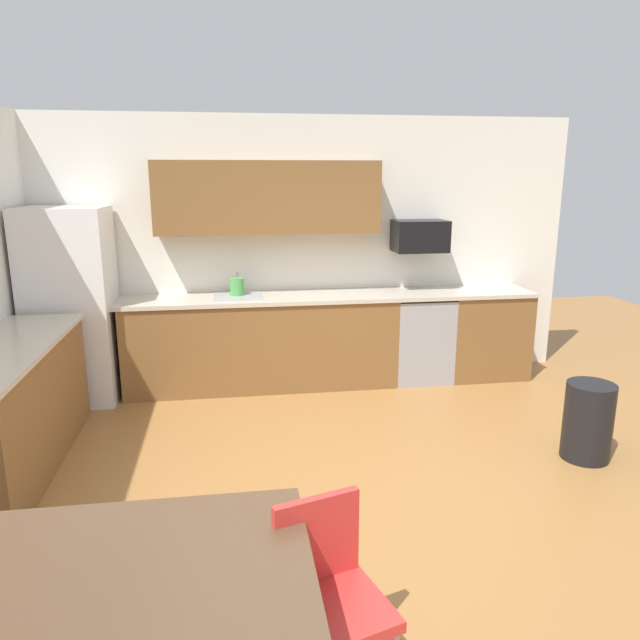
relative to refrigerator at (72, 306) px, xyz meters
name	(u,v)px	position (x,y,z in m)	size (l,w,h in m)	color
ground_plane	(342,500)	(2.18, -2.22, -0.92)	(12.00, 12.00, 0.00)	#9E6B38
wall_back	(296,250)	(2.18, 0.43, 0.43)	(5.80, 0.10, 2.70)	white
cabinet_run_back	(262,343)	(1.78, 0.08, -0.47)	(2.70, 0.60, 0.90)	brown
cabinet_run_back_right	(484,334)	(4.16, 0.08, -0.47)	(0.85, 0.60, 0.90)	brown
cabinet_run_left	(11,411)	(-0.12, -1.42, -0.47)	(0.60, 2.00, 0.90)	brown
countertop_back	(301,297)	(2.18, 0.08, 0.00)	(4.80, 0.64, 0.04)	beige
countertop_left	(3,349)	(-0.12, -1.42, 0.00)	(0.64, 2.00, 0.04)	beige
upper_cabinets_back	(268,197)	(1.88, 0.21, 0.98)	(2.20, 0.34, 0.70)	brown
refrigerator	(72,306)	(0.00, 0.00, 0.00)	(0.76, 0.70, 1.83)	white
oven_range	(419,336)	(3.43, 0.08, -0.46)	(0.60, 0.60, 0.91)	#999BA0
microwave	(420,236)	(3.43, 0.18, 0.58)	(0.54, 0.36, 0.32)	black
sink_basin	(238,303)	(1.56, 0.08, -0.04)	(0.48, 0.40, 0.14)	#A5A8AD
sink_faucet	(238,284)	(1.56, 0.26, 0.12)	(0.02, 0.02, 0.24)	#B2B5BA
dining_table	(118,583)	(1.06, -3.80, -0.21)	(1.40, 0.90, 0.77)	brown
chair_near_table	(328,587)	(1.84, -3.69, -0.41)	(0.50, 0.50, 0.85)	red
trash_bin	(588,421)	(4.14, -1.90, -0.62)	(0.36, 0.36, 0.60)	black
kettle	(237,288)	(1.55, 0.13, 0.10)	(0.14, 0.14, 0.20)	#4CA54C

